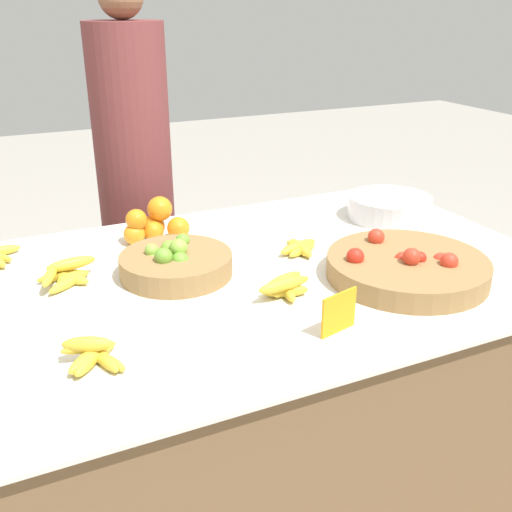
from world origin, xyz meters
The scene contains 12 objects.
ground_plane centered at (0.00, 0.00, 0.00)m, with size 12.00×12.00×0.00m, color #A39E93.
market_table centered at (0.00, 0.00, 0.35)m, with size 1.80×1.17×0.70m.
lime_bowl centered at (-0.22, 0.08, 0.74)m, with size 0.33×0.33×0.11m.
tomato_basket centered at (0.38, -0.23, 0.73)m, with size 0.46×0.46×0.11m.
orange_pile centered at (-0.20, 0.38, 0.76)m, with size 0.22×0.13×0.14m.
metal_bowl centered at (0.65, 0.22, 0.74)m, with size 0.30×0.30×0.08m.
price_sign centered at (0.03, -0.40, 0.75)m, with size 0.11×0.03×0.11m.
banana_bunch_front_left centered at (-0.53, 0.16, 0.72)m, with size 0.18×0.15×0.06m.
banana_bunch_front_right centered at (-0.53, -0.29, 0.72)m, with size 0.14×0.15×0.06m.
banana_bunch_front_center centered at (0.00, -0.18, 0.73)m, with size 0.16×0.13×0.06m.
banana_bunch_middle_left centered at (0.19, 0.07, 0.72)m, with size 0.16×0.15×0.04m.
vendor_person centered at (-0.11, 0.97, 0.72)m, with size 0.31×0.31×1.55m.
Camera 1 is at (-0.69, -1.47, 1.44)m, focal length 42.00 mm.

